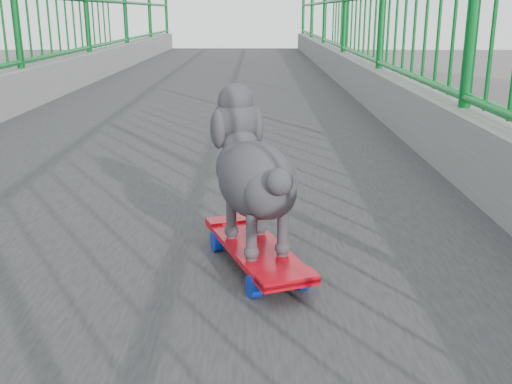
{
  "coord_description": "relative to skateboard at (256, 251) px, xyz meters",
  "views": [
    {
      "loc": [
        0.44,
        -0.76,
        7.72
      ],
      "look_at": [
        0.44,
        0.91,
        7.22
      ],
      "focal_mm": 42.0,
      "sensor_mm": 36.0,
      "label": 1
    }
  ],
  "objects": [
    {
      "name": "poodle",
      "position": [
        -0.01,
        0.02,
        0.24
      ],
      "size": [
        0.3,
        0.47,
        0.41
      ],
      "rotation": [
        0.0,
        0.0,
        0.35
      ],
      "color": "#272529",
      "rests_on": "skateboard"
    },
    {
      "name": "skateboard",
      "position": [
        0.0,
        0.0,
        0.0
      ],
      "size": [
        0.33,
        0.56,
        0.07
      ],
      "rotation": [
        0.0,
        0.0,
        0.35
      ],
      "color": "red",
      "rests_on": "footbridge"
    }
  ]
}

